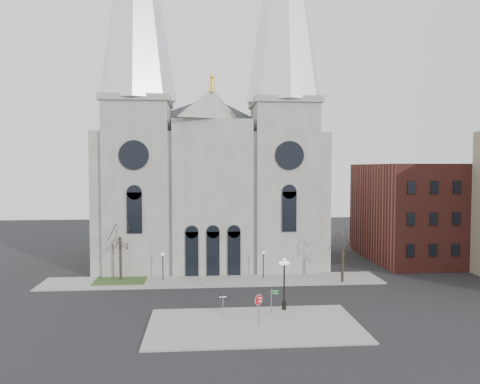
{
  "coord_description": "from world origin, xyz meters",
  "views": [
    {
      "loc": [
        -1.46,
        -43.87,
        13.49
      ],
      "look_at": [
        2.88,
        8.0,
        10.77
      ],
      "focal_mm": 35.0,
      "sensor_mm": 36.0,
      "label": 1
    }
  ],
  "objects": [
    {
      "name": "globe_lamp",
      "position": [
        6.3,
        -1.0,
        3.21
      ],
      "size": [
        1.36,
        1.36,
        4.88
      ],
      "rotation": [
        0.0,
        0.0,
        -0.37
      ],
      "color": "black",
      "rests_on": "sidewalk_near"
    },
    {
      "name": "ground",
      "position": [
        0.0,
        0.0,
        0.0
      ],
      "size": [
        160.0,
        160.0,
        0.0
      ],
      "primitive_type": "plane",
      "color": "black",
      "rests_on": "ground"
    },
    {
      "name": "sidewalk_near",
      "position": [
        3.0,
        -5.0,
        0.07
      ],
      "size": [
        18.0,
        10.0,
        0.14
      ],
      "primitive_type": "cube",
      "color": "gray",
      "rests_on": "ground"
    },
    {
      "name": "bg_building_brick",
      "position": [
        30.0,
        22.0,
        7.0
      ],
      "size": [
        14.0,
        18.0,
        14.0
      ],
      "primitive_type": "cube",
      "color": "maroon",
      "rests_on": "ground"
    },
    {
      "name": "sidewalk_far",
      "position": [
        0.0,
        11.0,
        0.07
      ],
      "size": [
        40.0,
        6.0,
        0.14
      ],
      "primitive_type": "cube",
      "color": "gray",
      "rests_on": "ground"
    },
    {
      "name": "tree_left",
      "position": [
        -11.0,
        12.0,
        5.58
      ],
      "size": [
        3.2,
        3.2,
        7.5
      ],
      "color": "black",
      "rests_on": "ground"
    },
    {
      "name": "tree_right",
      "position": [
        15.0,
        9.0,
        4.47
      ],
      "size": [
        3.2,
        3.2,
        6.0
      ],
      "color": "black",
      "rests_on": "ground"
    },
    {
      "name": "stop_sign",
      "position": [
        3.39,
        -4.95,
        1.99
      ],
      "size": [
        0.92,
        0.25,
        2.6
      ],
      "rotation": [
        0.0,
        0.0,
        0.24
      ],
      "color": "slate",
      "rests_on": "sidewalk_near"
    },
    {
      "name": "one_way_sign",
      "position": [
        0.49,
        -2.06,
        1.42
      ],
      "size": [
        0.79,
        0.27,
        1.85
      ],
      "rotation": [
        0.0,
        0.0,
        0.28
      ],
      "color": "slate",
      "rests_on": "sidewalk_near"
    },
    {
      "name": "ped_lamp_left",
      "position": [
        -6.0,
        11.5,
        2.33
      ],
      "size": [
        0.32,
        0.32,
        3.26
      ],
      "color": "black",
      "rests_on": "sidewalk_far"
    },
    {
      "name": "street_name_sign",
      "position": [
        4.98,
        -2.22,
        1.48
      ],
      "size": [
        0.72,
        0.19,
        2.28
      ],
      "rotation": [
        0.0,
        0.0,
        -0.19
      ],
      "color": "slate",
      "rests_on": "sidewalk_near"
    },
    {
      "name": "ped_lamp_right",
      "position": [
        6.0,
        11.5,
        2.33
      ],
      "size": [
        0.32,
        0.32,
        3.26
      ],
      "color": "black",
      "rests_on": "sidewalk_far"
    },
    {
      "name": "cathedral",
      "position": [
        0.0,
        22.86,
        18.48
      ],
      "size": [
        33.0,
        26.66,
        54.0
      ],
      "color": "gray",
      "rests_on": "ground"
    },
    {
      "name": "grass_patch",
      "position": [
        -11.0,
        12.0,
        0.09
      ],
      "size": [
        6.0,
        5.0,
        0.18
      ],
      "primitive_type": "cube",
      "color": "#2D431C",
      "rests_on": "ground"
    }
  ]
}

